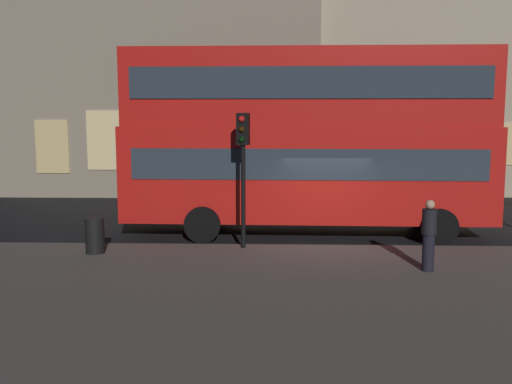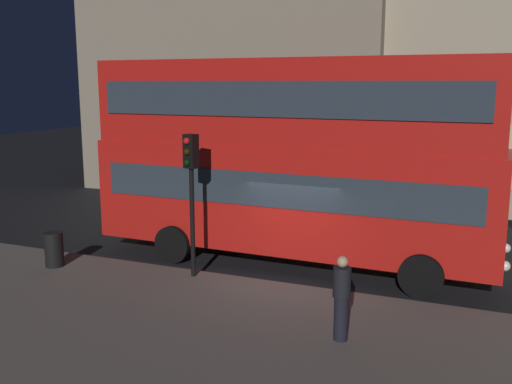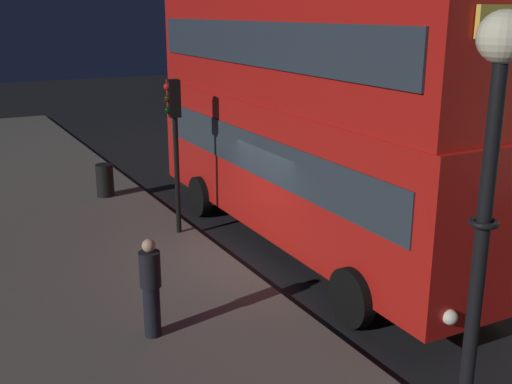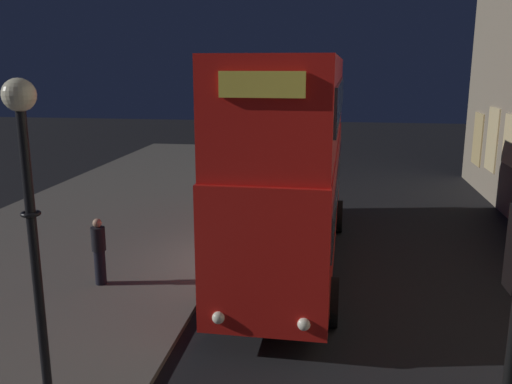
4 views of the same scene
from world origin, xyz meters
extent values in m
plane|color=black|center=(0.00, 0.00, 0.00)|extent=(80.00, 80.00, 0.00)
cube|color=#5B564F|center=(0.00, -5.19, 0.06)|extent=(44.00, 9.55, 0.12)
cube|color=#E5C67F|center=(-11.13, 8.90, 2.24)|extent=(1.44, 0.06, 2.30)
cube|color=#F9E09E|center=(-8.88, 8.90, 2.52)|extent=(1.44, 0.06, 2.55)
cube|color=#F9E09E|center=(-6.62, 8.90, 2.80)|extent=(1.44, 0.06, 1.82)
cube|color=#F9E09E|center=(-4.37, 8.90, 2.33)|extent=(1.44, 0.06, 1.93)
cube|color=#F2D18C|center=(-2.11, 8.90, 2.74)|extent=(1.44, 0.06, 2.53)
cube|color=red|center=(-0.50, 1.47, 1.96)|extent=(11.17, 2.66, 2.85)
cube|color=red|center=(-0.50, 1.47, 4.52)|extent=(10.95, 2.61, 2.27)
cube|color=#2D3842|center=(-0.50, 1.47, 2.31)|extent=(10.28, 2.71, 0.90)
cube|color=#2D3842|center=(-0.50, 1.47, 4.63)|extent=(10.28, 2.71, 0.90)
sphere|color=white|center=(5.07, 0.56, 0.88)|extent=(0.24, 0.24, 0.24)
cylinder|color=black|center=(3.31, 2.67, 0.53)|extent=(1.07, 0.26, 1.07)
cylinder|color=black|center=(3.26, 0.12, 0.53)|extent=(1.07, 0.26, 1.07)
cylinder|color=black|center=(-3.53, 2.80, 0.53)|extent=(1.07, 0.26, 1.07)
cylinder|color=black|center=(-3.58, 0.26, 0.53)|extent=(1.07, 0.26, 1.07)
cylinder|color=black|center=(-2.31, -0.85, 1.53)|extent=(0.12, 0.12, 2.82)
cube|color=black|center=(-2.31, -0.85, 3.36)|extent=(0.37, 0.32, 0.85)
sphere|color=red|center=(-2.34, -1.00, 3.63)|extent=(0.17, 0.17, 0.17)
sphere|color=black|center=(-2.34, -1.00, 3.36)|extent=(0.17, 0.17, 0.17)
sphere|color=black|center=(-2.34, -1.00, 3.09)|extent=(0.17, 0.17, 0.17)
cylinder|color=black|center=(7.34, -1.60, 2.49)|extent=(0.14, 0.14, 4.75)
torus|color=black|center=(7.34, -1.60, 3.42)|extent=(0.28, 0.28, 0.06)
sphere|color=#F9EFC6|center=(7.34, -1.60, 5.07)|extent=(0.45, 0.45, 0.45)
cylinder|color=black|center=(2.15, -3.08, 0.56)|extent=(0.28, 0.28, 0.88)
cylinder|color=black|center=(2.15, -3.08, 1.30)|extent=(0.35, 0.35, 0.59)
sphere|color=tan|center=(2.15, -3.08, 1.70)|extent=(0.22, 0.22, 0.22)
cylinder|color=black|center=(-6.20, -1.58, 0.59)|extent=(0.50, 0.50, 0.94)
camera|label=1|loc=(-1.43, -17.08, 3.94)|focal=42.57mm
camera|label=2|loc=(4.68, -13.44, 5.05)|focal=40.65mm
camera|label=3|loc=(11.05, -5.98, 5.28)|focal=43.59mm
camera|label=4|loc=(14.12, 2.61, 5.46)|focal=38.00mm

